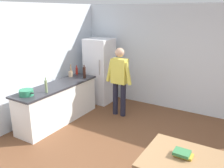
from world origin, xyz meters
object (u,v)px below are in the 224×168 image
object	(u,v)px
person	(119,78)
cooking_pot	(26,93)
refrigerator	(100,71)
bottle_vinegar_tall	(46,86)
book_stack	(183,154)
utensil_jar	(71,74)
bottle_sauce_red	(77,71)
bottle_wine_dark	(84,72)

from	to	relation	value
person	cooking_pot	world-z (taller)	person
cooking_pot	refrigerator	bearing A→B (deg)	86.96
person	bottle_vinegar_tall	distance (m)	1.77
cooking_pot	book_stack	bearing A→B (deg)	-3.98
person	utensil_jar	size ratio (longest dim) A/B	5.31
person	bottle_sauce_red	distance (m)	1.27
utensil_jar	bottle_wine_dark	world-z (taller)	bottle_wine_dark
person	bottle_wine_dark	distance (m)	0.91
cooking_pot	bottle_sauce_red	xyz separation A→B (m)	(-0.19, 1.81, 0.04)
utensil_jar	bottle_vinegar_tall	world-z (taller)	same
bottle_wine_dark	book_stack	distance (m)	3.52
utensil_jar	bottle_wine_dark	xyz separation A→B (m)	(0.38, 0.08, 0.07)
person	book_stack	world-z (taller)	person
cooking_pot	bottle_vinegar_tall	bearing A→B (deg)	58.71
bottle_vinegar_tall	bottle_sauce_red	size ratio (longest dim) A/B	1.33
refrigerator	bottle_vinegar_tall	size ratio (longest dim) A/B	5.62
person	utensil_jar	world-z (taller)	person
cooking_pot	bottle_wine_dark	world-z (taller)	bottle_wine_dark
person	bottle_vinegar_tall	size ratio (longest dim) A/B	5.31
bottle_sauce_red	book_stack	world-z (taller)	bottle_sauce_red
bottle_sauce_red	bottle_vinegar_tall	bearing A→B (deg)	-74.90
cooking_pot	bottle_vinegar_tall	xyz separation A→B (m)	(0.21, 0.34, 0.08)
bottle_wine_dark	bottle_sauce_red	bearing A→B (deg)	154.71
utensil_jar	bottle_sauce_red	world-z (taller)	utensil_jar
bottle_sauce_red	book_stack	bearing A→B (deg)	-30.95
cooking_pot	utensil_jar	size ratio (longest dim) A/B	1.25
person	book_stack	xyz separation A→B (m)	(2.12, -2.10, -0.19)
refrigerator	book_stack	world-z (taller)	refrigerator
book_stack	utensil_jar	bearing A→B (deg)	152.36
bottle_vinegar_tall	bottle_sauce_red	xyz separation A→B (m)	(-0.40, 1.47, -0.04)
refrigerator	book_stack	size ratio (longest dim) A/B	7.57
cooking_pot	bottle_wine_dark	distance (m)	1.64
bottle_wine_dark	cooking_pot	bearing A→B (deg)	-97.42
bottle_vinegar_tall	book_stack	size ratio (longest dim) A/B	1.35
refrigerator	person	bearing A→B (deg)	-30.23
bottle_vinegar_tall	bottle_sauce_red	world-z (taller)	bottle_vinegar_tall
book_stack	bottle_wine_dark	bearing A→B (deg)	148.34
utensil_jar	bottle_sauce_red	xyz separation A→B (m)	(-0.02, 0.27, 0.02)
utensil_jar	refrigerator	bearing A→B (deg)	71.16
cooking_pot	bottle_wine_dark	bearing A→B (deg)	82.58
bottle_vinegar_tall	book_stack	world-z (taller)	bottle_vinegar_tall
refrigerator	bottle_sauce_red	distance (m)	0.70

